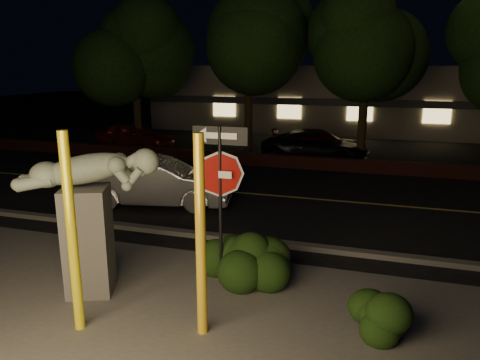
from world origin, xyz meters
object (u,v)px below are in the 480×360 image
silver_sedan (157,182)px  parked_car_dark (316,146)px  yellow_pole_left (72,235)px  yellow_pole_right (201,238)px  parked_car_darkred (319,144)px  signpost (220,175)px  parked_car_red (135,136)px  sculpture (88,207)px

silver_sedan → parked_car_dark: bearing=-35.3°
parked_car_dark → yellow_pole_left: bearing=177.9°
yellow_pole_right → parked_car_darkred: bearing=91.0°
yellow_pole_right → parked_car_darkred: (-0.26, 14.82, -0.96)m
signpost → parked_car_red: 15.46m
yellow_pole_left → silver_sedan: 6.79m
yellow_pole_left → parked_car_darkred: 15.40m
sculpture → silver_sedan: size_ratio=0.61×
yellow_pole_right → parked_car_red: (-9.25, 14.19, -0.91)m
yellow_pole_left → silver_sedan: bearing=106.4°
signpost → sculpture: size_ratio=1.13×
yellow_pole_right → parked_car_red: yellow_pole_right is taller
yellow_pole_right → sculpture: (-2.41, 0.68, 0.07)m
sculpture → parked_car_red: sculpture is taller
yellow_pole_left → parked_car_red: 16.41m
silver_sedan → parked_car_dark: 8.72m
parked_car_dark → yellow_pole_right: bearing=-174.5°
silver_sedan → parked_car_darkred: size_ratio=1.01×
yellow_pole_left → parked_car_red: (-7.34, 14.65, -0.92)m
yellow_pole_right → silver_sedan: size_ratio=0.73×
yellow_pole_left → parked_car_darkred: bearing=83.8°
sculpture → parked_car_dark: 13.51m
sculpture → yellow_pole_right: bearing=-37.7°
silver_sedan → sculpture: bearing=-176.8°
yellow_pole_left → parked_car_dark: size_ratio=0.70×
sculpture → parked_car_darkred: (2.15, 14.14, -1.03)m
yellow_pole_left → sculpture: 1.25m
silver_sedan → parked_car_red: silver_sedan is taller
yellow_pole_right → sculpture: size_ratio=1.18×
sculpture → parked_car_dark: sculpture is taller
sculpture → silver_sedan: sculpture is taller
signpost → silver_sedan: signpost is taller
yellow_pole_left → parked_car_red: yellow_pole_left is taller
parked_car_dark → sculpture: bearing=175.3°
yellow_pole_left → sculpture: bearing=113.7°
parked_car_darkred → yellow_pole_left: bearing=157.9°
parked_car_dark → parked_car_darkred: bearing=0.8°
yellow_pole_right → signpost: yellow_pole_right is taller
silver_sedan → parked_car_darkred: silver_sedan is taller
yellow_pole_right → silver_sedan: (-3.81, 5.99, -0.86)m
silver_sedan → parked_car_red: (-5.44, 8.19, -0.04)m
silver_sedan → parked_car_red: bearing=22.0°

